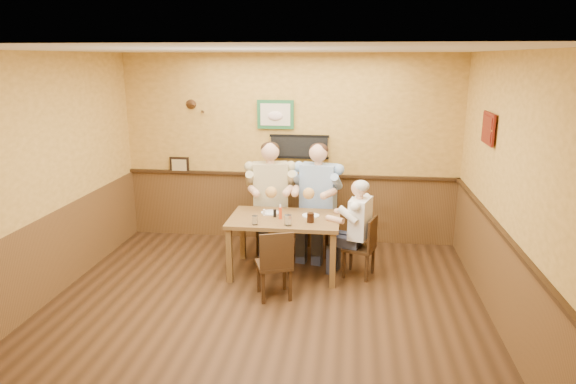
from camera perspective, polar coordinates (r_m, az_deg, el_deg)
name	(u,v)px	position (r m, az deg, el deg)	size (l,w,h in m)	color
room	(274,161)	(5.33, -1.55, 3.45)	(5.02, 5.03, 2.81)	#301D0E
dining_table	(285,224)	(6.59, -0.38, -3.60)	(1.40, 0.90, 0.75)	brown
chair_back_left	(271,217)	(7.37, -1.94, -2.85)	(0.46, 0.46, 1.01)	#372311
chair_back_right	(318,219)	(7.31, 3.34, -3.03)	(0.46, 0.46, 1.00)	#372311
chair_right_end	(359,247)	(6.63, 7.91, -6.02)	(0.37, 0.37, 0.79)	#372311
chair_near_side	(274,263)	(6.00, -1.58, -7.89)	(0.39, 0.39, 0.84)	#372311
diner_tan_shirt	(271,203)	(7.31, -1.95, -1.24)	(0.66, 0.66, 1.44)	#CBBC8B
diner_blue_polo	(318,205)	(7.25, 3.37, -1.42)	(0.66, 0.66, 1.43)	#87A4CB
diner_white_elder	(360,234)	(6.57, 7.96, -4.64)	(0.52, 0.52, 1.13)	white
water_glass_left	(255,220)	(6.28, -3.70, -3.14)	(0.08, 0.08, 0.11)	silver
water_glass_mid	(288,220)	(6.23, 0.00, -3.14)	(0.09, 0.09, 0.13)	white
cola_tumbler	(311,218)	(6.35, 2.52, -2.88)	(0.09, 0.09, 0.12)	black
hot_sauce_bottle	(280,212)	(6.48, -0.86, -2.28)	(0.04, 0.04, 0.17)	#C93E15
salt_shaker	(264,212)	(6.64, -2.67, -2.28)	(0.03, 0.03, 0.08)	white
pepper_shaker	(275,213)	(6.56, -1.48, -2.37)	(0.04, 0.04, 0.10)	black
plate_far_left	(270,213)	(6.74, -2.00, -2.29)	(0.24, 0.24, 0.02)	silver
plate_far_right	(311,215)	(6.62, 2.54, -2.62)	(0.22, 0.22, 0.01)	white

